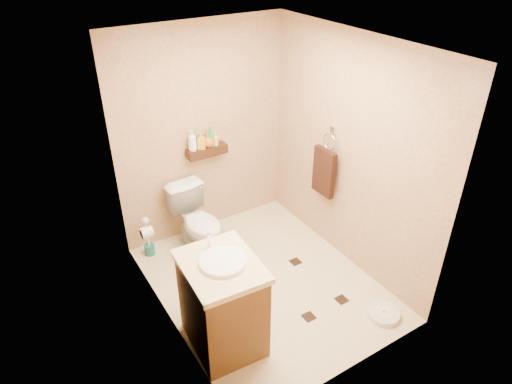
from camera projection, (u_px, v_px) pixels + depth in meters
ground at (264, 283)px, 4.69m from camera, size 2.50×2.50×0.00m
wall_back at (203, 134)px, 4.98m from camera, size 2.00×0.04×2.40m
wall_front at (363, 257)px, 3.17m from camera, size 2.00×0.04×2.40m
wall_left at (159, 215)px, 3.62m from camera, size 0.04×2.50×2.40m
wall_right at (349, 155)px, 4.53m from camera, size 0.04×2.50×2.40m
ceiling at (266, 44)px, 3.46m from camera, size 2.00×2.50×0.02m
wall_shelf at (207, 151)px, 5.02m from camera, size 0.46×0.14×0.10m
floor_accents at (268, 284)px, 4.67m from camera, size 1.21×1.29×0.01m
toilet at (199, 223)px, 4.96m from camera, size 0.47×0.76×0.75m
vanity at (223, 303)px, 3.82m from camera, size 0.64×0.76×1.01m
bathroom_scale at (383, 314)px, 4.28m from camera, size 0.39×0.39×0.06m
toilet_brush at (148, 241)px, 5.01m from camera, size 0.11×0.11×0.49m
towel_ring at (324, 170)px, 4.80m from camera, size 0.12×0.30×0.76m
toilet_paper at (147, 232)px, 4.43m from camera, size 0.12×0.11×0.12m
bottle_a at (192, 140)px, 4.86m from camera, size 0.13×0.13×0.24m
bottle_b at (201, 141)px, 4.92m from camera, size 0.11×0.11×0.18m
bottle_c at (208, 140)px, 4.96m from camera, size 0.14×0.14×0.16m
bottle_d at (211, 136)px, 4.96m from camera, size 0.12×0.12×0.23m
bottle_e at (215, 139)px, 5.00m from camera, size 0.09×0.09×0.15m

